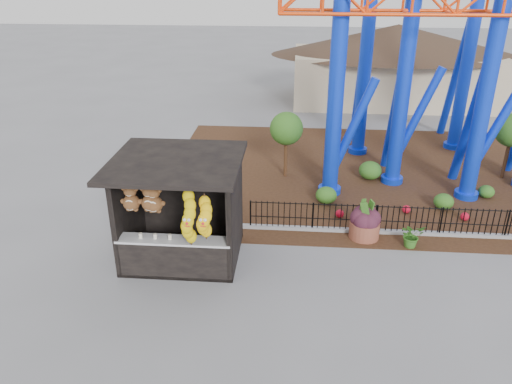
# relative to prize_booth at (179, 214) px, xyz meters

# --- Properties ---
(ground) EXTENTS (120.00, 120.00, 0.00)m
(ground) POSITION_rel_prize_booth_xyz_m (3.00, -0.91, -1.53)
(ground) COLOR slate
(ground) RESTS_ON ground
(mulch_bed) EXTENTS (18.00, 12.00, 0.02)m
(mulch_bed) POSITION_rel_prize_booth_xyz_m (7.00, 7.09, -1.52)
(mulch_bed) COLOR #331E11
(mulch_bed) RESTS_ON ground
(curb) EXTENTS (18.00, 0.18, 0.12)m
(curb) POSITION_rel_prize_booth_xyz_m (7.00, 2.09, -1.47)
(curb) COLOR gray
(curb) RESTS_ON ground
(prize_booth) EXTENTS (3.50, 3.40, 3.12)m
(prize_booth) POSITION_rel_prize_booth_xyz_m (0.00, 0.00, 0.00)
(prize_booth) COLOR black
(prize_booth) RESTS_ON ground
(picket_fence) EXTENTS (12.20, 0.06, 1.00)m
(picket_fence) POSITION_rel_prize_booth_xyz_m (7.90, 2.09, -1.03)
(picket_fence) COLOR black
(picket_fence) RESTS_ON ground
(roller_coaster) EXTENTS (11.00, 6.37, 10.82)m
(roller_coaster) POSITION_rel_prize_booth_xyz_m (8.11, 7.32, 4.91)
(roller_coaster) COLOR #0D34E4
(roller_coaster) RESTS_ON ground
(terracotta_planter) EXTENTS (1.23, 1.23, 0.55)m
(terracotta_planter) POSITION_rel_prize_booth_xyz_m (5.40, 1.79, -1.25)
(terracotta_planter) COLOR brown
(terracotta_planter) RESTS_ON ground
(planter_foliage) EXTENTS (0.70, 0.70, 0.64)m
(planter_foliage) POSITION_rel_prize_booth_xyz_m (5.40, 1.79, -0.66)
(planter_foliage) COLOR #361522
(planter_foliage) RESTS_ON terracotta_planter
(potted_plant) EXTENTS (0.85, 0.79, 0.77)m
(potted_plant) POSITION_rel_prize_booth_xyz_m (6.76, 1.36, -1.15)
(potted_plant) COLOR #274C16
(potted_plant) RESTS_ON ground
(landscaping) EXTENTS (7.82, 4.05, 0.71)m
(landscaping) POSITION_rel_prize_booth_xyz_m (7.07, 5.06, -1.22)
(landscaping) COLOR #2B591A
(landscaping) RESTS_ON mulch_bed
(pavilion) EXTENTS (15.00, 15.00, 4.80)m
(pavilion) POSITION_rel_prize_booth_xyz_m (9.00, 19.09, 1.54)
(pavilion) COLOR #BFAD8C
(pavilion) RESTS_ON ground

